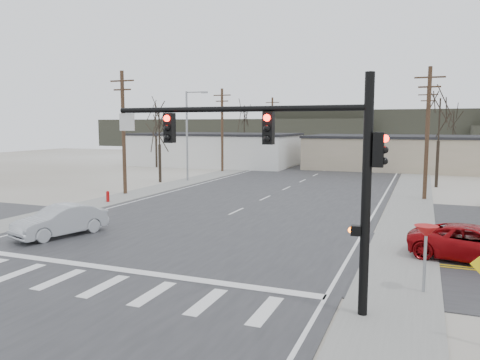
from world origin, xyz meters
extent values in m
plane|color=silver|center=(0.00, 0.00, 0.00)|extent=(140.00, 140.00, 0.00)
cube|color=#28282B|center=(0.00, 15.00, 0.02)|extent=(18.00, 110.00, 0.05)
cube|color=#28282B|center=(0.00, 0.00, 0.02)|extent=(90.00, 10.00, 0.04)
cube|color=gray|center=(-10.60, 20.00, 0.03)|extent=(3.00, 90.00, 0.06)
cube|color=gray|center=(10.60, 20.00, 0.03)|extent=(3.00, 90.00, 0.06)
cylinder|color=black|center=(9.80, -6.20, 3.60)|extent=(0.28, 0.28, 7.20)
cylinder|color=black|center=(5.60, -6.20, 6.20)|extent=(8.40, 0.18, 0.18)
cube|color=black|center=(6.80, -6.20, 5.60)|extent=(0.32, 0.30, 1.00)
cube|color=black|center=(3.30, -6.20, 5.60)|extent=(0.32, 0.30, 1.00)
sphere|color=#FF0C05|center=(6.80, -6.37, 5.92)|extent=(0.22, 0.22, 0.22)
sphere|color=#FF0C05|center=(3.30, -6.37, 5.92)|extent=(0.22, 0.22, 0.22)
cube|color=black|center=(10.10, -6.20, 5.00)|extent=(0.30, 0.30, 1.00)
cube|color=silver|center=(1.60, -6.20, 5.80)|extent=(0.60, 0.04, 0.60)
cube|color=black|center=(9.55, -6.20, 2.60)|extent=(0.30, 0.25, 0.30)
sphere|color=#FF5905|center=(9.40, -6.20, 2.60)|extent=(0.18, 0.18, 0.18)
cylinder|color=#A50C0C|center=(-10.20, 8.00, 0.35)|extent=(0.24, 0.24, 0.70)
sphere|color=#A50C0C|center=(-10.20, 8.00, 0.75)|extent=(0.24, 0.24, 0.24)
cylinder|color=gray|center=(11.50, -3.50, 1.05)|extent=(0.10, 0.10, 2.10)
cone|color=#A50C0C|center=(11.50, -3.50, 2.15)|extent=(0.80, 0.80, 0.40)
cube|color=silver|center=(-16.00, 40.00, 2.10)|extent=(22.00, 12.00, 4.20)
cube|color=black|center=(-16.00, 40.00, 4.35)|extent=(22.30, 12.30, 0.30)
cube|color=tan|center=(10.00, 44.00, 2.00)|extent=(26.00, 14.00, 4.00)
cube|color=black|center=(10.00, 44.00, 4.15)|extent=(26.30, 14.30, 0.30)
cylinder|color=#4B3523|center=(-11.50, 12.00, 5.00)|extent=(0.30, 0.30, 10.00)
cube|color=#4B3523|center=(-11.50, 12.00, 9.20)|extent=(2.20, 0.12, 0.12)
cube|color=#4B3523|center=(-11.50, 12.00, 8.50)|extent=(1.60, 0.12, 0.12)
cylinder|color=#4B3523|center=(-11.50, 32.00, 5.00)|extent=(0.30, 0.30, 10.00)
cube|color=#4B3523|center=(-11.50, 32.00, 9.20)|extent=(2.20, 0.12, 0.12)
cube|color=#4B3523|center=(-11.50, 32.00, 8.50)|extent=(1.60, 0.12, 0.12)
cylinder|color=#4B3523|center=(-11.50, 52.00, 5.00)|extent=(0.30, 0.30, 10.00)
cube|color=#4B3523|center=(-11.50, 52.00, 9.20)|extent=(2.20, 0.12, 0.12)
cube|color=#4B3523|center=(-11.50, 52.00, 8.50)|extent=(1.60, 0.12, 0.12)
cylinder|color=#4B3523|center=(11.50, 18.00, 5.00)|extent=(0.30, 0.30, 10.00)
cube|color=#4B3523|center=(11.50, 18.00, 9.20)|extent=(2.20, 0.12, 0.12)
cube|color=#4B3523|center=(11.50, 18.00, 8.50)|extent=(1.60, 0.12, 0.12)
cylinder|color=#4B3523|center=(11.50, 40.00, 5.00)|extent=(0.30, 0.30, 10.00)
cube|color=#4B3523|center=(11.50, 40.00, 9.20)|extent=(2.20, 0.12, 0.12)
cube|color=#4B3523|center=(11.50, 40.00, 8.50)|extent=(1.60, 0.12, 0.12)
cylinder|color=gray|center=(-11.00, 22.00, 4.50)|extent=(0.20, 0.20, 9.00)
cylinder|color=gray|center=(-10.00, 22.00, 8.90)|extent=(2.00, 0.12, 0.12)
cube|color=gray|center=(-9.00, 22.00, 8.85)|extent=(0.60, 0.25, 0.18)
cylinder|color=#2F261C|center=(-13.00, 20.00, 1.88)|extent=(0.28, 0.28, 3.75)
cylinder|color=#2F261C|center=(-13.00, 20.00, 5.25)|extent=(0.14, 0.14, 3.75)
cylinder|color=#2F261C|center=(12.50, 26.00, 2.12)|extent=(0.28, 0.28, 4.25)
cylinder|color=#2F261C|center=(12.50, 26.00, 5.95)|extent=(0.14, 0.14, 4.25)
cylinder|color=#2F261C|center=(-14.00, 46.00, 2.25)|extent=(0.28, 0.28, 4.50)
cylinder|color=#2F261C|center=(-14.00, 46.00, 6.30)|extent=(0.14, 0.14, 4.50)
cylinder|color=#2F261C|center=(15.00, 52.00, 2.00)|extent=(0.28, 0.28, 4.00)
cylinder|color=#2F261C|center=(15.00, 52.00, 5.60)|extent=(0.14, 0.14, 4.00)
cylinder|color=#2F261C|center=(-22.00, 34.00, 2.25)|extent=(0.28, 0.28, 4.50)
cylinder|color=#2F261C|center=(-22.00, 34.00, 6.30)|extent=(0.14, 0.14, 4.50)
cube|color=#333026|center=(-35.00, 92.00, 3.50)|extent=(70.00, 18.00, 7.00)
cube|color=#333026|center=(15.00, 96.00, 4.50)|extent=(80.00, 18.00, 9.00)
imported|color=#ACB1B7|center=(-5.85, -1.58, 0.83)|extent=(2.96, 5.02, 1.56)
imported|color=black|center=(7.24, 49.76, 0.72)|extent=(3.05, 5.01, 1.36)
imported|color=black|center=(-0.29, 62.52, 0.72)|extent=(2.40, 4.19, 1.34)
imported|color=maroon|center=(13.48, 1.25, 0.77)|extent=(5.66, 3.44, 1.47)
camera|label=1|loc=(11.30, -20.06, 5.72)|focal=35.00mm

